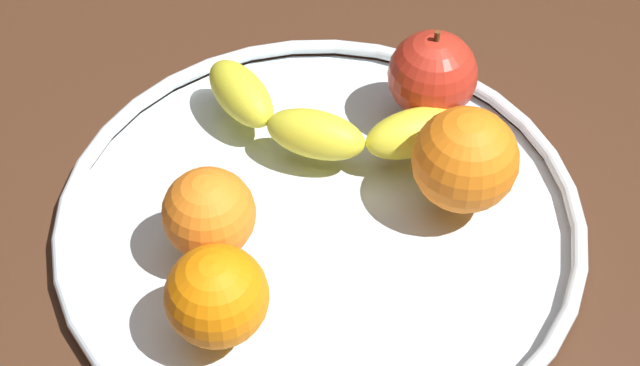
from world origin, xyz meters
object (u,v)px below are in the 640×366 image
Objects in this scene: orange_back_right at (465,160)px; orange_center at (209,214)px; banana at (328,120)px; apple at (432,75)px; orange_front_right at (217,296)px; fruit_bowl at (320,217)px.

orange_center is (-17.80, -5.75, -0.60)cm from orange_back_right.
banana is 9.06cm from apple.
orange_front_right is (-5.99, -18.03, 1.55)cm from banana.
banana is at bearing 89.53° from fruit_bowl.
apple reaches higher than orange_center.
banana is at bearing 152.28° from orange_back_right.
fruit_bowl is 5.06× the size of orange_back_right.
fruit_bowl is 5.77× the size of orange_front_right.
orange_front_right reaches higher than fruit_bowl.
fruit_bowl is 12.80cm from orange_front_right.
banana is 3.39× the size of orange_center.
orange_back_right is (2.24, -9.25, 0.33)cm from apple.
orange_center is (-15.56, -15.00, -0.27)cm from apple.
apple is 9.52cm from orange_back_right.
fruit_bowl is 4.97× the size of apple.
orange_center is at bearing -110.04° from banana.
orange_back_right reaches higher than orange_front_right.
apple is at bearing 43.95° from orange_center.
fruit_bowl is 14.66cm from apple.
orange_center is at bearing -162.09° from orange_back_right.
orange_front_right is at bearing -119.47° from fruit_bowl.
apple is 1.16× the size of orange_front_right.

